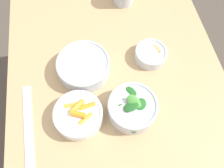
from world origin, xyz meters
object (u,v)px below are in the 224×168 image
bowl_greens (133,108)px  ruler (29,131)px  bowl_carrots (79,115)px  bowl_cookies (150,54)px  bowl_beans_hotdog (84,67)px

bowl_greens → ruler: bearing=91.5°
bowl_carrots → ruler: (-0.02, 0.16, -0.03)m
bowl_cookies → ruler: bearing=114.7°
bowl_beans_hotdog → bowl_cookies: size_ratio=1.57×
bowl_carrots → ruler: bearing=96.2°
bowl_greens → bowl_beans_hotdog: bearing=36.6°
bowl_beans_hotdog → bowl_carrots: bearing=168.1°
bowl_carrots → bowl_cookies: bearing=-56.4°
bowl_beans_hotdog → bowl_greens: bearing=-143.4°
bowl_carrots → bowl_beans_hotdog: bearing=-11.9°
bowl_carrots → ruler: bowl_carrots is taller
bowl_cookies → ruler: (-0.20, 0.44, -0.02)m
bowl_greens → bowl_cookies: 0.22m
bowl_beans_hotdog → ruler: 0.28m
bowl_carrots → bowl_greens: (-0.01, -0.17, 0.01)m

